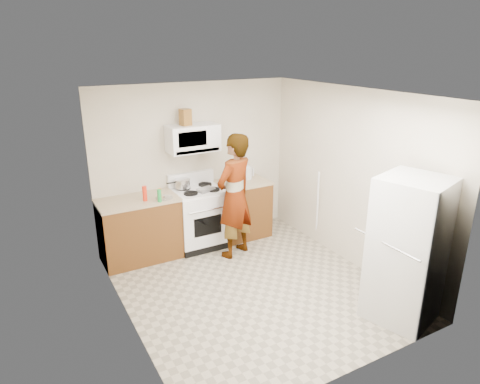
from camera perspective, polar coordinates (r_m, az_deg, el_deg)
floor at (r=5.78m, az=1.68°, el=-12.48°), size 3.60×3.60×0.00m
back_wall at (r=6.76m, az=-5.99°, el=3.79°), size 3.20×0.02×2.50m
right_wall at (r=6.16m, az=14.63°, el=1.72°), size 0.02×3.60×2.50m
cabinet_left at (r=6.44m, az=-13.22°, el=-5.00°), size 1.12×0.62×0.90m
counter_left at (r=6.27m, az=-13.54°, el=-1.10°), size 1.14×0.64×0.03m
cabinet_right at (r=7.04m, az=0.30°, el=-2.32°), size 0.80×0.62×0.90m
counter_right at (r=6.88m, az=0.30°, el=1.30°), size 0.82×0.64×0.03m
gas_range at (r=6.70m, az=-5.50°, el=-3.24°), size 0.76×0.65×1.13m
microwave at (r=6.45m, az=-6.31°, el=7.16°), size 0.76×0.38×0.40m
person at (r=6.22m, az=-0.73°, el=-0.57°), size 0.80×0.67×1.86m
fridge at (r=5.17m, az=21.43°, el=-7.25°), size 0.87×0.87×1.70m
kettle at (r=6.98m, az=0.94°, el=2.57°), size 0.22×0.22×0.20m
jug at (r=6.35m, az=-7.30°, el=9.87°), size 0.16×0.16×0.24m
saucepan at (r=6.56m, az=-7.69°, el=1.11°), size 0.26×0.26×0.13m
tray at (r=6.44m, az=-4.57°, el=0.31°), size 0.28×0.21×0.05m
bottle_spray at (r=6.15m, az=-12.59°, el=-0.19°), size 0.08×0.08×0.22m
bottle_hot_sauce at (r=6.18m, az=-10.66°, el=-0.25°), size 0.06×0.06×0.16m
bottle_green_cap at (r=6.07m, az=-10.70°, el=-0.49°), size 0.06×0.06×0.18m
pot_lid at (r=6.22m, az=-10.08°, el=-0.77°), size 0.29×0.29×0.01m
broom at (r=6.79m, az=10.29°, el=-1.98°), size 0.20×0.20×1.22m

